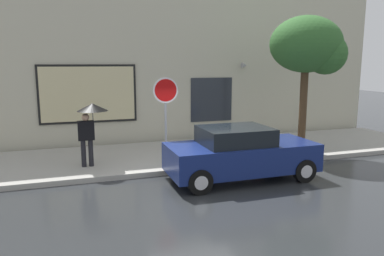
% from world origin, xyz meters
% --- Properties ---
extents(ground_plane, '(60.00, 60.00, 0.00)m').
position_xyz_m(ground_plane, '(0.00, 0.00, 0.00)').
color(ground_plane, '#282B2D').
extents(sidewalk, '(20.00, 4.00, 0.15)m').
position_xyz_m(sidewalk, '(0.00, 3.00, 0.07)').
color(sidewalk, '#A3A099').
rests_on(sidewalk, ground).
extents(building_facade, '(20.00, 0.67, 7.00)m').
position_xyz_m(building_facade, '(-0.02, 5.50, 3.48)').
color(building_facade, beige).
rests_on(building_facade, ground).
extents(parked_car, '(4.11, 1.83, 1.48)m').
position_xyz_m(parked_car, '(1.21, 0.05, 0.73)').
color(parked_car, navy).
rests_on(parked_car, ground).
extents(fire_hydrant, '(0.30, 0.44, 0.79)m').
position_xyz_m(fire_hydrant, '(2.53, 1.52, 0.54)').
color(fire_hydrant, red).
rests_on(fire_hydrant, sidewalk).
extents(pedestrian_with_umbrella, '(0.90, 0.90, 1.88)m').
position_xyz_m(pedestrian_with_umbrella, '(-2.63, 2.18, 1.61)').
color(pedestrian_with_umbrella, black).
rests_on(pedestrian_with_umbrella, sidewalk).
extents(street_tree, '(2.53, 2.15, 4.62)m').
position_xyz_m(street_tree, '(4.60, 1.85, 3.72)').
color(street_tree, '#4C3823').
rests_on(street_tree, sidewalk).
extents(stop_sign, '(0.76, 0.10, 2.63)m').
position_xyz_m(stop_sign, '(-0.48, 1.67, 2.01)').
color(stop_sign, gray).
rests_on(stop_sign, sidewalk).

